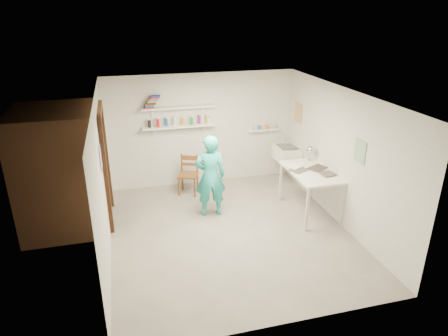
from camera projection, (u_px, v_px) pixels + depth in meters
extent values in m
cube|color=slate|center=(230.00, 233.00, 6.94)|extent=(4.00, 4.50, 0.02)
cube|color=silver|center=(231.00, 94.00, 6.02)|extent=(4.00, 4.50, 0.02)
cube|color=silver|center=(202.00, 130.00, 8.50)|extent=(4.00, 0.02, 2.40)
cube|color=silver|center=(285.00, 242.00, 4.46)|extent=(4.00, 0.02, 2.40)
cube|color=silver|center=(102.00, 181.00, 6.00)|extent=(0.02, 4.50, 2.40)
cube|color=silver|center=(341.00, 157.00, 6.95)|extent=(0.02, 4.50, 2.40)
cube|color=black|center=(106.00, 168.00, 7.03)|extent=(0.02, 0.90, 2.00)
cube|color=brown|center=(62.00, 169.00, 6.84)|extent=(1.40, 1.50, 2.10)
cube|color=brown|center=(100.00, 110.00, 6.63)|extent=(0.06, 1.05, 0.10)
cube|color=brown|center=(106.00, 179.00, 6.58)|extent=(0.06, 0.10, 2.00)
cube|color=brown|center=(107.00, 158.00, 7.48)|extent=(0.06, 0.10, 2.00)
cube|color=white|center=(179.00, 126.00, 8.21)|extent=(1.50, 0.22, 0.03)
cube|color=white|center=(178.00, 107.00, 8.06)|extent=(1.50, 0.22, 0.03)
cube|color=white|center=(263.00, 130.00, 8.77)|extent=(0.70, 0.14, 0.03)
cube|color=#334C7F|center=(101.00, 158.00, 5.92)|extent=(0.01, 0.28, 0.36)
cube|color=#995933|center=(298.00, 113.00, 8.43)|extent=(0.01, 0.34, 0.42)
cube|color=#3F724C|center=(360.00, 152.00, 6.34)|extent=(0.01, 0.30, 0.38)
cube|color=white|center=(287.00, 153.00, 8.60)|extent=(0.48, 0.60, 0.30)
imported|color=#22ACA6|center=(210.00, 176.00, 7.26)|extent=(0.59, 0.41, 1.55)
cylinder|color=#FADEAA|center=(207.00, 159.00, 7.35)|extent=(0.28, 0.06, 0.28)
cube|color=brown|center=(188.00, 175.00, 8.23)|extent=(0.49, 0.48, 0.82)
cube|color=silver|center=(310.00, 192.00, 7.45)|extent=(0.77, 1.28, 0.85)
sphere|color=silver|center=(311.00, 150.00, 7.71)|extent=(0.16, 0.16, 0.16)
cylinder|color=black|center=(149.00, 124.00, 8.03)|extent=(0.06, 0.06, 0.17)
cylinder|color=red|center=(158.00, 123.00, 8.07)|extent=(0.06, 0.06, 0.17)
cylinder|color=blue|center=(166.00, 122.00, 8.11)|extent=(0.06, 0.06, 0.17)
cylinder|color=white|center=(175.00, 122.00, 8.15)|extent=(0.06, 0.06, 0.17)
cylinder|color=orange|center=(183.00, 121.00, 8.20)|extent=(0.06, 0.06, 0.17)
cylinder|color=#268C3F|center=(192.00, 121.00, 8.24)|extent=(0.06, 0.06, 0.17)
cylinder|color=#8C268C|center=(200.00, 120.00, 8.28)|extent=(0.06, 0.06, 0.17)
cylinder|color=gold|center=(208.00, 120.00, 8.32)|extent=(0.06, 0.06, 0.17)
cube|color=red|center=(148.00, 108.00, 7.91)|extent=(0.18, 0.14, 0.03)
cube|color=#1933A5|center=(149.00, 106.00, 7.90)|extent=(0.18, 0.14, 0.03)
cube|color=orange|center=(150.00, 105.00, 7.90)|extent=(0.18, 0.14, 0.03)
cube|color=black|center=(151.00, 103.00, 7.89)|extent=(0.18, 0.14, 0.03)
cube|color=yellow|center=(152.00, 102.00, 7.89)|extent=(0.18, 0.14, 0.03)
cube|color=#338C4C|center=(153.00, 100.00, 7.88)|extent=(0.18, 0.14, 0.03)
cube|color=#8C3F8C|center=(154.00, 99.00, 7.87)|extent=(0.18, 0.14, 0.03)
cube|color=red|center=(155.00, 97.00, 7.87)|extent=(0.18, 0.14, 0.03)
cube|color=#1933A5|center=(156.00, 96.00, 7.86)|extent=(0.18, 0.14, 0.03)
cylinder|color=silver|center=(254.00, 128.00, 8.70)|extent=(0.07, 0.07, 0.09)
cylinder|color=#335999|center=(260.00, 127.00, 8.73)|extent=(0.07, 0.07, 0.09)
cylinder|color=orange|center=(266.00, 127.00, 8.77)|extent=(0.07, 0.07, 0.09)
cylinder|color=#999999|center=(272.00, 127.00, 8.80)|extent=(0.07, 0.07, 0.09)
cube|color=silver|center=(312.00, 171.00, 7.28)|extent=(0.30, 0.22, 0.00)
cube|color=#4C4742|center=(312.00, 171.00, 7.28)|extent=(0.30, 0.22, 0.00)
cube|color=beige|center=(312.00, 171.00, 7.28)|extent=(0.30, 0.22, 0.00)
cube|color=#383330|center=(312.00, 170.00, 7.28)|extent=(0.30, 0.22, 0.00)
cube|color=silver|center=(312.00, 170.00, 7.28)|extent=(0.30, 0.22, 0.00)
cube|color=silver|center=(312.00, 170.00, 7.28)|extent=(0.30, 0.22, 0.00)
cube|color=#4C4742|center=(312.00, 170.00, 7.28)|extent=(0.30, 0.22, 0.00)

